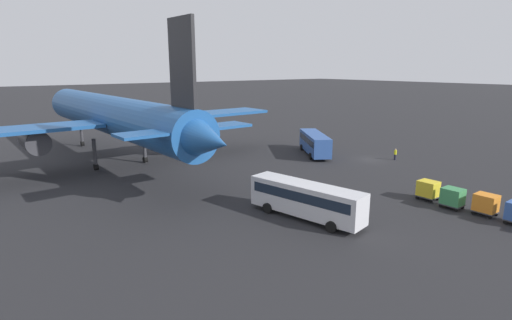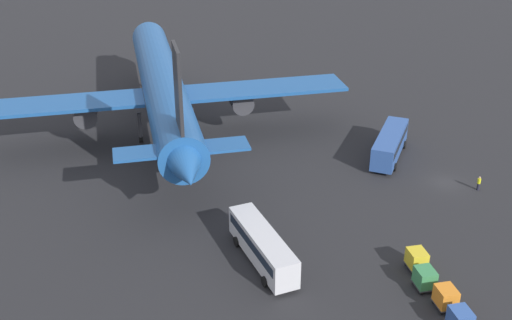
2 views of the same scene
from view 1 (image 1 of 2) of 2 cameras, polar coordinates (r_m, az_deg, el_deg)
The scene contains 8 objects.
ground_plane at distance 63.09m, azimuth 16.02°, elevation 0.04°, with size 600.00×600.00×0.00m, color #232326.
airplane at distance 60.15m, azimuth -19.68°, elevation 5.90°, with size 56.91×49.08×18.50m.
shuttle_bus_near at distance 64.62m, azimuth 8.38°, elevation 2.55°, with size 10.98×8.30×3.38m.
shuttle_bus_far at distance 37.27m, azimuth 7.14°, elevation -5.40°, with size 11.66×4.76×3.31m.
worker_person at distance 63.89m, azimuth 19.27°, elevation 0.78°, with size 0.38×0.38×1.74m.
cargo_cart_orange at distance 43.73m, azimuth 29.99°, elevation -5.39°, with size 2.03×1.73×2.06m.
cargo_cart_green at distance 44.29m, azimuth 26.27°, elevation -4.75°, with size 2.03×1.73×2.06m.
cargo_cart_yellow at distance 45.97m, azimuth 23.37°, elevation -3.83°, with size 2.03×1.73×2.06m.
Camera 1 is at (-36.68, 49.44, 13.80)m, focal length 28.00 mm.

